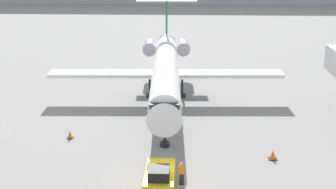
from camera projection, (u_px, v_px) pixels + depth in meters
name	position (u px, v px, depth m)	size (l,w,h in m)	color
ground_plane	(162.00, 188.00, 32.35)	(600.00, 600.00, 0.00)	gray
airplane_main	(166.00, 68.00, 50.47)	(25.40, 31.01, 9.43)	white
pushback_tug	(160.00, 178.00, 32.30)	(2.01, 4.47, 1.90)	yellow
worker_near_tug	(182.00, 173.00, 32.63)	(0.40, 0.24, 1.74)	#232838
traffic_cone_left	(70.00, 134.00, 40.84)	(0.54, 0.54, 0.76)	black
traffic_cone_right	(273.00, 155.00, 36.77)	(0.70, 0.70, 0.76)	black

